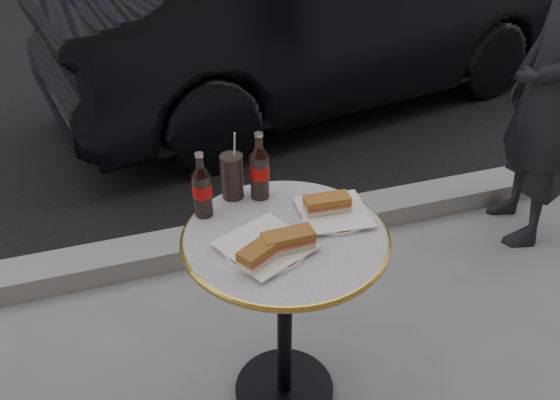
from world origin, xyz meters
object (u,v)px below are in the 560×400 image
object	(u,v)px
cola_bottle_left	(202,185)
plate_right	(333,214)
bistro_table	(285,321)
cola_bottle_right	(259,166)
cola_glass	(232,176)
parked_car	(325,15)
pedestrian	(552,93)
plate_left	(266,247)

from	to	relation	value
cola_bottle_left	plate_right	bearing A→B (deg)	-18.96
bistro_table	cola_bottle_right	bearing A→B (deg)	93.53
cola_glass	parked_car	bearing A→B (deg)	61.00
cola_bottle_right	pedestrian	size ratio (longest dim) A/B	0.15
bistro_table	cola_glass	distance (m)	0.52
cola_bottle_left	cola_bottle_right	world-z (taller)	cola_bottle_right
bistro_table	plate_left	xyz separation A→B (m)	(-0.08, -0.05, 0.37)
cola_glass	cola_bottle_left	bearing A→B (deg)	-146.71
plate_right	cola_bottle_left	bearing A→B (deg)	161.04
bistro_table	cola_bottle_right	size ratio (longest dim) A/B	3.18
plate_left	plate_right	world-z (taller)	same
plate_left	pedestrian	distance (m)	1.68
plate_left	parked_car	size ratio (longest dim) A/B	0.06
cola_bottle_left	cola_glass	size ratio (longest dim) A/B	1.42
cola_bottle_left	pedestrian	bearing A→B (deg)	14.04
bistro_table	pedestrian	bearing A→B (deg)	21.94
plate_right	cola_bottle_left	distance (m)	0.41
cola_bottle_right	bistro_table	bearing A→B (deg)	-86.47
bistro_table	cola_glass	world-z (taller)	cola_glass
bistro_table	parked_car	size ratio (longest dim) A/B	0.19
pedestrian	cola_glass	bearing A→B (deg)	-62.14
bistro_table	cola_glass	bearing A→B (deg)	111.46
plate_left	cola_glass	xyz separation A→B (m)	(-0.02, 0.30, 0.07)
cola_bottle_right	plate_right	bearing A→B (deg)	-43.29
bistro_table	parked_car	distance (m)	2.78
cola_bottle_left	cola_bottle_right	size ratio (longest dim) A/B	0.94
plate_right	cola_glass	world-z (taller)	cola_glass
parked_car	cola_bottle_right	bearing A→B (deg)	141.20
bistro_table	cola_bottle_right	world-z (taller)	cola_bottle_right
cola_bottle_right	plate_left	bearing A→B (deg)	-103.30
cola_glass	pedestrian	world-z (taller)	pedestrian
parked_car	plate_right	bearing A→B (deg)	146.47
plate_right	parked_car	world-z (taller)	parked_car
cola_bottle_left	cola_glass	xyz separation A→B (m)	(0.11, 0.07, -0.03)
plate_left	pedestrian	xyz separation A→B (m)	(1.55, 0.64, 0.02)
plate_left	plate_right	bearing A→B (deg)	20.87
cola_bottle_left	parked_car	world-z (taller)	parked_car
cola_bottle_left	cola_bottle_right	bearing A→B (deg)	12.79
plate_left	cola_glass	bearing A→B (deg)	93.77
cola_bottle_left	cola_bottle_right	distance (m)	0.20
cola_bottle_right	cola_bottle_left	bearing A→B (deg)	-167.21
plate_left	cola_bottle_right	xyz separation A→B (m)	(0.06, 0.27, 0.11)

